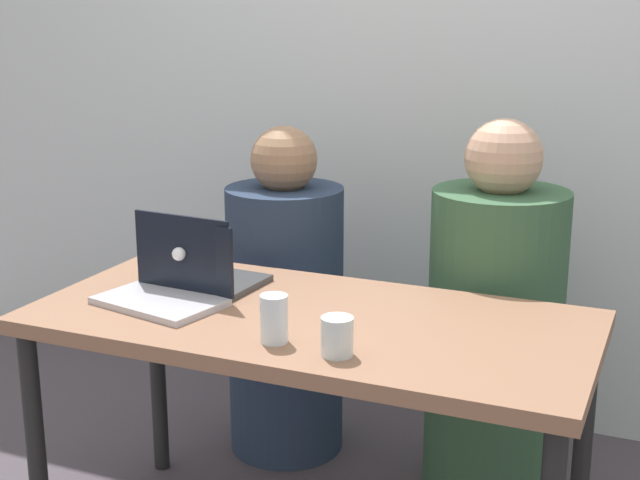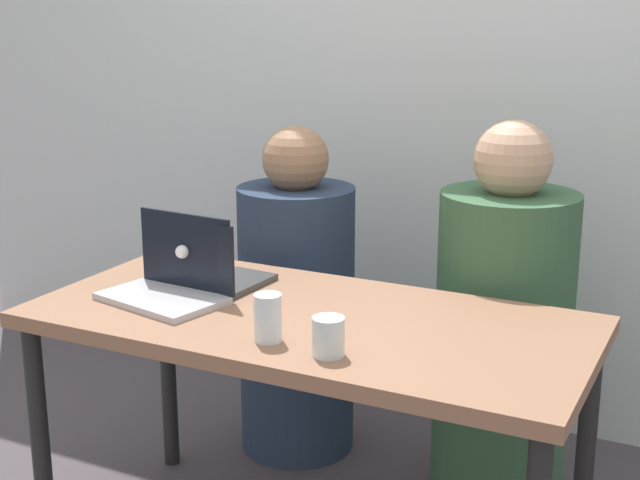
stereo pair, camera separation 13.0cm
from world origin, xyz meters
name	(u,v)px [view 1 (the left image)]	position (x,y,z in m)	size (l,w,h in m)	color
back_wall	(440,56)	(0.00, 1.15, 1.31)	(4.50, 0.10, 2.62)	silver
desk	(310,342)	(0.00, 0.00, 0.65)	(1.43, 0.68, 0.72)	#895F46
person_on_left	(286,310)	(-0.35, 0.60, 0.49)	(0.42, 0.42, 1.11)	#26344C
person_on_right	(494,332)	(0.35, 0.60, 0.52)	(0.46, 0.46, 1.17)	#365B3D
laptop_back_left	(199,271)	(-0.37, 0.08, 0.77)	(0.31, 0.27, 0.22)	#3B3C3D
laptop_front_left	(169,285)	(-0.38, -0.05, 0.77)	(0.36, 0.28, 0.21)	#B4B2BB
water_glass_right	(337,339)	(0.16, -0.22, 0.76)	(0.07, 0.07, 0.09)	silver
water_glass_center	(273,322)	(0.00, -0.20, 0.77)	(0.07, 0.07, 0.11)	silver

